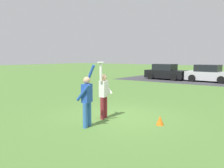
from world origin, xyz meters
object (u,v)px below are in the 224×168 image
object	(u,v)px
frisbee_disc	(101,62)
parked_car_black	(166,72)
field_cone_orange	(160,120)
person_catcher	(104,92)
person_defender	(87,97)
parked_car_silver	(209,74)

from	to	relation	value
frisbee_disc	parked_car_black	distance (m)	16.84
field_cone_orange	parked_car_black	bearing A→B (deg)	113.21
field_cone_orange	person_catcher	bearing A→B (deg)	-167.36
person_defender	field_cone_orange	xyz separation A→B (m)	(1.82, 1.63, -0.82)
parked_car_silver	field_cone_orange	world-z (taller)	parked_car_silver
person_defender	frisbee_disc	world-z (taller)	frisbee_disc
person_defender	frisbee_disc	xyz separation A→B (m)	(-0.19, 0.95, 1.11)
person_defender	parked_car_black	xyz separation A→B (m)	(-4.81, 17.08, -0.25)
person_catcher	frisbee_disc	distance (m)	1.13
frisbee_disc	field_cone_orange	xyz separation A→B (m)	(2.01, 0.68, -1.93)
person_catcher	parked_car_silver	world-z (taller)	person_catcher
frisbee_disc	parked_car_black	size ratio (longest dim) A/B	0.06
person_defender	frisbee_disc	size ratio (longest dim) A/B	8.23
frisbee_disc	parked_car_silver	world-z (taller)	frisbee_disc
parked_car_silver	person_catcher	bearing A→B (deg)	-85.86
parked_car_black	frisbee_disc	bearing A→B (deg)	-71.12
person_defender	field_cone_orange	world-z (taller)	person_defender
person_defender	field_cone_orange	distance (m)	2.57
person_catcher	field_cone_orange	bearing A→B (deg)	91.09
person_catcher	frisbee_disc	size ratio (longest dim) A/B	8.39
person_defender	frisbee_disc	distance (m)	1.47
frisbee_disc	field_cone_orange	bearing A→B (deg)	18.73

